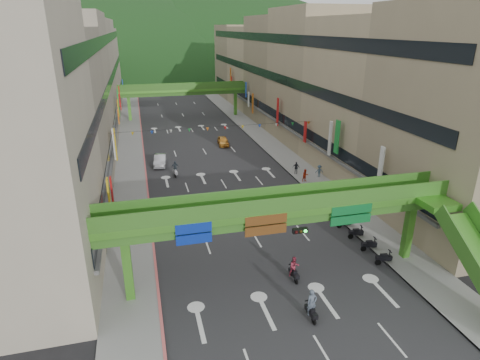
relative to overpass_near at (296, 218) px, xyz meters
The scene contains 23 objects.
ground 7.55m from the overpass_near, 99.84° to the right, with size 320.00×320.00×0.00m, color black.
road_slab 44.93m from the overpass_near, 91.20° to the left, with size 18.00×140.00×0.02m, color #28282B.
sidewalk_left 46.47m from the overpass_near, 104.97° to the left, with size 4.00×140.00×0.15m, color gray.
sidewalk_right 46.03m from the overpass_near, 77.29° to the left, with size 4.00×140.00×0.15m, color gray.
curb_left 46.02m from the overpass_near, 102.67° to the left, with size 0.20×140.00×0.18m, color #CC5959.
curb_right 45.65m from the overpass_near, 79.63° to the left, with size 0.20×140.00×0.18m, color gray.
building_row_left 49.02m from the overpass_near, 114.00° to the left, with size 12.80×95.00×19.00m.
building_row_right 48.30m from the overpass_near, 68.03° to the left, with size 12.80×95.00×19.00m.
overpass_near is the anchor object (origin of this frame).
overpass_far 59.63m from the overpass_near, 90.90° to the left, with size 28.00×2.20×7.10m.
hill_left 155.52m from the overpass_near, 95.88° to the left, with size 168.00×140.00×112.00m, color #1C4419.
hill_right 176.35m from the overpass_near, 82.15° to the left, with size 208.00×176.00×128.00m, color #1C4419.
bunting_string 24.65m from the overpass_near, 92.17° to the left, with size 26.00×0.36×0.47m.
scooter_rider_near 6.05m from the overpass_near, 96.21° to the right, with size 0.70×1.60×2.21m.
scooter_rider_mid 4.20m from the overpass_near, 23.06° to the right, with size 0.81×1.60×1.96m.
scooter_rider_left 25.95m from the overpass_near, 104.37° to the left, with size 1.05×1.60×2.06m.
scooter_rider_far 14.48m from the overpass_near, 106.37° to the left, with size 0.90×1.59×2.01m.
parked_scooter_row 10.26m from the overpass_near, 30.40° to the left, with size 1.60×9.41×1.08m.
car_silver 30.99m from the overpass_near, 104.99° to the left, with size 1.56×4.47×1.47m, color #BBBBC3.
car_yellow 37.67m from the overpass_near, 86.05° to the left, with size 1.61×4.01×1.37m, color #F6A939.
pedestrian_red 21.11m from the overpass_near, 64.56° to the left, with size 0.76×0.59×1.56m, color #B5220C.
pedestrian_dark 23.82m from the overpass_near, 67.74° to the left, with size 0.90×0.38×1.54m, color black.
pedestrian_blue 23.23m from the overpass_near, 60.38° to the left, with size 0.70×0.45×1.51m, color #354A5D.
Camera 1 is at (-9.35, -18.52, 17.99)m, focal length 30.00 mm.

